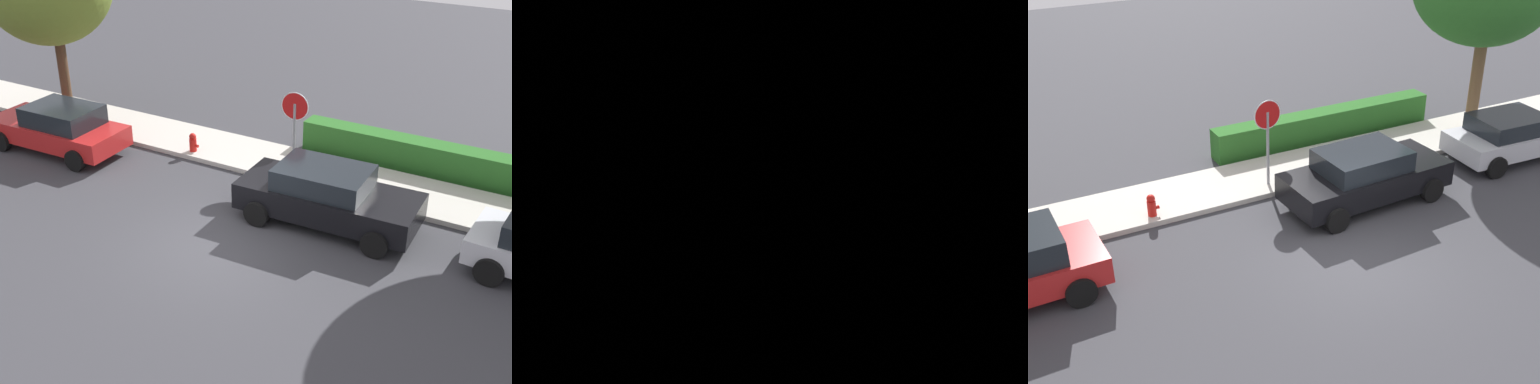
% 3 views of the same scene
% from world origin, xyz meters
% --- Properties ---
extents(ground_plane, '(60.00, 60.00, 0.00)m').
position_xyz_m(ground_plane, '(0.00, 0.00, 0.00)').
color(ground_plane, '#38383D').
extents(sidewalk_curb, '(32.00, 2.13, 0.14)m').
position_xyz_m(sidewalk_curb, '(0.00, 4.63, 0.07)').
color(sidewalk_curb, beige).
rests_on(sidewalk_curb, ground_plane).
extents(stop_sign, '(0.79, 0.08, 2.53)m').
position_xyz_m(stop_sign, '(-0.19, 4.08, 1.74)').
color(stop_sign, gray).
rests_on(stop_sign, ground_plane).
extents(parked_car_black, '(4.49, 2.14, 1.49)m').
position_xyz_m(parked_car_black, '(1.67, 2.24, 0.77)').
color(parked_car_black, black).
rests_on(parked_car_black, ground_plane).
extents(parked_car_silver, '(4.13, 2.15, 1.38)m').
position_xyz_m(parked_car_silver, '(7.06, 2.44, 0.72)').
color(parked_car_silver, silver).
rests_on(parked_car_silver, ground_plane).
extents(fire_hydrant, '(0.30, 0.22, 0.72)m').
position_xyz_m(fire_hydrant, '(-3.51, 3.91, 0.36)').
color(fire_hydrant, red).
rests_on(fire_hydrant, ground_plane).
extents(front_yard_hedge, '(7.52, 0.70, 0.93)m').
position_xyz_m(front_yard_hedge, '(2.94, 6.29, 0.46)').
color(front_yard_hedge, '#286623').
rests_on(front_yard_hedge, ground_plane).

